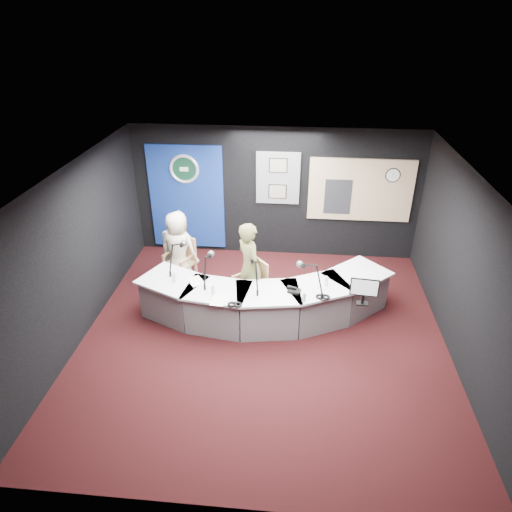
# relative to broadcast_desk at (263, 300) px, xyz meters

# --- Properties ---
(ground) EXTENTS (6.00, 6.00, 0.00)m
(ground) POSITION_rel_broadcast_desk_xyz_m (0.05, -0.55, -0.38)
(ground) COLOR black
(ground) RESTS_ON ground
(ceiling) EXTENTS (6.00, 6.00, 0.02)m
(ceiling) POSITION_rel_broadcast_desk_xyz_m (0.05, -0.55, 2.42)
(ceiling) COLOR silver
(ceiling) RESTS_ON ground
(wall_back) EXTENTS (6.00, 0.02, 2.80)m
(wall_back) POSITION_rel_broadcast_desk_xyz_m (0.05, 2.45, 1.02)
(wall_back) COLOR black
(wall_back) RESTS_ON ground
(wall_front) EXTENTS (6.00, 0.02, 2.80)m
(wall_front) POSITION_rel_broadcast_desk_xyz_m (0.05, -3.55, 1.02)
(wall_front) COLOR black
(wall_front) RESTS_ON ground
(wall_left) EXTENTS (0.02, 6.00, 2.80)m
(wall_left) POSITION_rel_broadcast_desk_xyz_m (-2.95, -0.55, 1.02)
(wall_left) COLOR black
(wall_left) RESTS_ON ground
(wall_right) EXTENTS (0.02, 6.00, 2.80)m
(wall_right) POSITION_rel_broadcast_desk_xyz_m (3.05, -0.55, 1.02)
(wall_right) COLOR black
(wall_right) RESTS_ON ground
(broadcast_desk) EXTENTS (4.50, 1.90, 0.75)m
(broadcast_desk) POSITION_rel_broadcast_desk_xyz_m (0.00, 0.00, 0.00)
(broadcast_desk) COLOR silver
(broadcast_desk) RESTS_ON ground
(backdrop_panel) EXTENTS (1.60, 0.05, 2.30)m
(backdrop_panel) POSITION_rel_broadcast_desk_xyz_m (-1.85, 2.42, 0.88)
(backdrop_panel) COLOR navy
(backdrop_panel) RESTS_ON wall_back
(agency_seal) EXTENTS (0.63, 0.07, 0.63)m
(agency_seal) POSITION_rel_broadcast_desk_xyz_m (-1.85, 2.38, 1.52)
(agency_seal) COLOR silver
(agency_seal) RESTS_ON backdrop_panel
(seal_center) EXTENTS (0.48, 0.01, 0.48)m
(seal_center) POSITION_rel_broadcast_desk_xyz_m (-1.85, 2.38, 1.52)
(seal_center) COLOR #0D3121
(seal_center) RESTS_ON backdrop_panel
(pinboard) EXTENTS (0.90, 0.04, 1.10)m
(pinboard) POSITION_rel_broadcast_desk_xyz_m (0.10, 2.42, 1.38)
(pinboard) COLOR slate
(pinboard) RESTS_ON wall_back
(framed_photo_upper) EXTENTS (0.34, 0.02, 0.27)m
(framed_photo_upper) POSITION_rel_broadcast_desk_xyz_m (0.10, 2.39, 1.65)
(framed_photo_upper) COLOR #7E6E5C
(framed_photo_upper) RESTS_ON pinboard
(framed_photo_lower) EXTENTS (0.34, 0.02, 0.27)m
(framed_photo_lower) POSITION_rel_broadcast_desk_xyz_m (0.10, 2.39, 1.09)
(framed_photo_lower) COLOR #7E6E5C
(framed_photo_lower) RESTS_ON pinboard
(booth_window_frame) EXTENTS (2.12, 0.06, 1.32)m
(booth_window_frame) POSITION_rel_broadcast_desk_xyz_m (1.80, 2.42, 1.18)
(booth_window_frame) COLOR tan
(booth_window_frame) RESTS_ON wall_back
(booth_glow) EXTENTS (2.00, 0.02, 1.20)m
(booth_glow) POSITION_rel_broadcast_desk_xyz_m (1.80, 2.41, 1.18)
(booth_glow) COLOR #FFE0A1
(booth_glow) RESTS_ON booth_window_frame
(equipment_rack) EXTENTS (0.55, 0.02, 0.75)m
(equipment_rack) POSITION_rel_broadcast_desk_xyz_m (1.35, 2.39, 1.03)
(equipment_rack) COLOR black
(equipment_rack) RESTS_ON booth_window_frame
(wall_clock) EXTENTS (0.28, 0.01, 0.28)m
(wall_clock) POSITION_rel_broadcast_desk_xyz_m (2.40, 2.39, 1.52)
(wall_clock) COLOR white
(wall_clock) RESTS_ON booth_window_frame
(armchair_left) EXTENTS (0.78, 0.78, 1.02)m
(armchair_left) POSITION_rel_broadcast_desk_xyz_m (-1.72, 0.98, 0.13)
(armchair_left) COLOR #A4754B
(armchair_left) RESTS_ON ground
(armchair_right) EXTENTS (0.72, 0.72, 0.90)m
(armchair_right) POSITION_rel_broadcast_desk_xyz_m (-0.26, 0.24, 0.08)
(armchair_right) COLOR #A4754B
(armchair_right) RESTS_ON ground
(draped_jacket) EXTENTS (0.49, 0.33, 0.70)m
(draped_jacket) POSITION_rel_broadcast_desk_xyz_m (-1.86, 1.20, 0.24)
(draped_jacket) COLOR slate
(draped_jacket) RESTS_ON armchair_left
(person_man) EXTENTS (0.85, 0.67, 1.53)m
(person_man) POSITION_rel_broadcast_desk_xyz_m (-1.72, 0.98, 0.39)
(person_man) COLOR beige
(person_man) RESTS_ON ground
(person_woman) EXTENTS (0.69, 0.75, 1.72)m
(person_woman) POSITION_rel_broadcast_desk_xyz_m (-0.26, 0.24, 0.49)
(person_woman) COLOR brown
(person_woman) RESTS_ON ground
(computer_monitor) EXTENTS (0.40, 0.06, 0.27)m
(computer_monitor) POSITION_rel_broadcast_desk_xyz_m (1.61, -0.52, 0.70)
(computer_monitor) COLOR black
(computer_monitor) RESTS_ON broadcast_desk
(desk_phone) EXTENTS (0.23, 0.21, 0.05)m
(desk_phone) POSITION_rel_broadcast_desk_xyz_m (0.53, -0.28, 0.40)
(desk_phone) COLOR black
(desk_phone) RESTS_ON broadcast_desk
(headphones_near) EXTENTS (0.20, 0.20, 0.03)m
(headphones_near) POSITION_rel_broadcast_desk_xyz_m (0.99, -0.40, 0.39)
(headphones_near) COLOR black
(headphones_near) RESTS_ON broadcast_desk
(headphones_far) EXTENTS (0.20, 0.20, 0.03)m
(headphones_far) POSITION_rel_broadcast_desk_xyz_m (-0.39, -0.75, 0.39)
(headphones_far) COLOR black
(headphones_far) RESTS_ON broadcast_desk
(paper_stack) EXTENTS (0.36, 0.39, 0.00)m
(paper_stack) POSITION_rel_broadcast_desk_xyz_m (-1.15, -0.11, 0.38)
(paper_stack) COLOR white
(paper_stack) RESTS_ON broadcast_desk
(notepad) EXTENTS (0.23, 0.32, 0.00)m
(notepad) POSITION_rel_broadcast_desk_xyz_m (-0.67, -0.64, 0.38)
(notepad) COLOR white
(notepad) RESTS_ON broadcast_desk
(boom_mic_a) EXTENTS (0.23, 0.73, 0.60)m
(boom_mic_a) POSITION_rel_broadcast_desk_xyz_m (-1.56, 0.32, 0.68)
(boom_mic_a) COLOR black
(boom_mic_a) RESTS_ON broadcast_desk
(boom_mic_b) EXTENTS (0.16, 0.74, 0.60)m
(boom_mic_b) POSITION_rel_broadcast_desk_xyz_m (-0.94, -0.04, 0.68)
(boom_mic_b) COLOR black
(boom_mic_b) RESTS_ON broadcast_desk
(boom_mic_c) EXTENTS (0.27, 0.72, 0.60)m
(boom_mic_c) POSITION_rel_broadcast_desk_xyz_m (-0.14, -0.14, 0.68)
(boom_mic_c) COLOR black
(boom_mic_c) RESTS_ON broadcast_desk
(boom_mic_d) EXTENTS (0.49, 0.62, 0.60)m
(boom_mic_d) POSITION_rel_broadcast_desk_xyz_m (0.79, -0.19, 0.68)
(boom_mic_d) COLOR black
(boom_mic_d) RESTS_ON broadcast_desk
(water_bottles) EXTENTS (3.13, 0.56, 0.18)m
(water_bottles) POSITION_rel_broadcast_desk_xyz_m (0.03, -0.28, 0.46)
(water_bottles) COLOR silver
(water_bottles) RESTS_ON broadcast_desk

